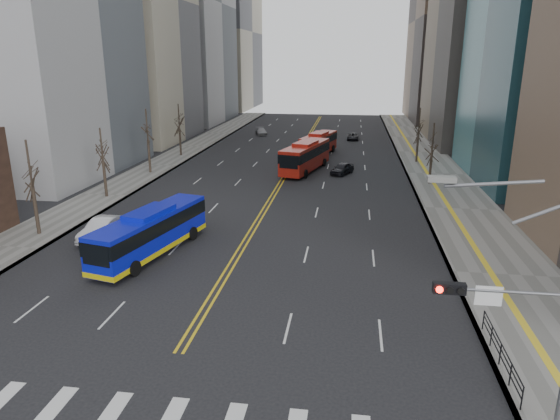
# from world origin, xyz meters

# --- Properties ---
(sidewalk_right) EXTENTS (7.00, 130.00, 0.15)m
(sidewalk_right) POSITION_xyz_m (17.50, 45.00, 0.07)
(sidewalk_right) COLOR slate
(sidewalk_right) RESTS_ON ground
(sidewalk_left) EXTENTS (5.00, 130.00, 0.15)m
(sidewalk_left) POSITION_xyz_m (-16.50, 45.00, 0.07)
(sidewalk_left) COLOR slate
(sidewalk_left) RESTS_ON ground
(centerline) EXTENTS (0.55, 100.00, 0.01)m
(centerline) POSITION_xyz_m (0.00, 55.00, 0.01)
(centerline) COLOR gold
(centerline) RESTS_ON ground
(signal_mast) EXTENTS (5.37, 0.37, 9.39)m
(signal_mast) POSITION_xyz_m (13.77, 2.00, 4.86)
(signal_mast) COLOR slate
(signal_mast) RESTS_ON ground
(pedestrian_railing) EXTENTS (0.06, 6.06, 1.02)m
(pedestrian_railing) POSITION_xyz_m (14.30, 6.00, 0.82)
(pedestrian_railing) COLOR black
(pedestrian_railing) RESTS_ON sidewalk_right
(street_trees) EXTENTS (35.20, 47.20, 7.60)m
(street_trees) POSITION_xyz_m (-7.18, 34.55, 4.87)
(street_trees) COLOR #2E251C
(street_trees) RESTS_ON ground
(blue_bus) EXTENTS (4.72, 11.19, 3.21)m
(blue_bus) POSITION_xyz_m (-5.89, 16.55, 1.69)
(blue_bus) COLOR #0D16C4
(blue_bus) RESTS_ON ground
(red_bus_near) EXTENTS (5.24, 11.51, 3.55)m
(red_bus_near) POSITION_xyz_m (2.09, 44.85, 1.98)
(red_bus_near) COLOR #AF1E12
(red_bus_near) RESTS_ON ground
(red_bus_far) EXTENTS (4.80, 10.39, 3.24)m
(red_bus_far) POSITION_xyz_m (2.95, 55.38, 1.81)
(red_bus_far) COLOR #AF1E12
(red_bus_far) RESTS_ON ground
(car_white) EXTENTS (1.99, 4.88, 1.57)m
(car_white) POSITION_xyz_m (-10.75, 18.98, 0.79)
(car_white) COLOR white
(car_white) RESTS_ON ground
(car_dark_mid) EXTENTS (3.06, 4.20, 1.33)m
(car_dark_mid) POSITION_xyz_m (6.55, 43.78, 0.66)
(car_dark_mid) COLOR black
(car_dark_mid) RESTS_ON ground
(car_silver) EXTENTS (2.93, 4.58, 1.23)m
(car_silver) POSITION_xyz_m (-8.57, 73.78, 0.62)
(car_silver) COLOR gray
(car_silver) RESTS_ON ground
(car_dark_far) EXTENTS (1.91, 4.04, 1.12)m
(car_dark_far) POSITION_xyz_m (7.69, 70.33, 0.56)
(car_dark_far) COLOR black
(car_dark_far) RESTS_ON ground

